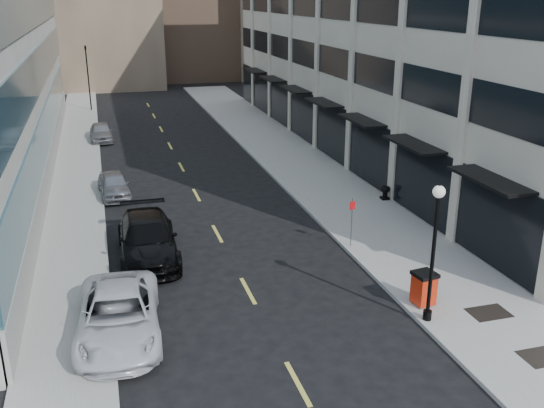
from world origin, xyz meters
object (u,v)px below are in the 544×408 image
traffic_signal (85,50)px  urn_planter (385,191)px  sign_post (352,215)px  lamppost (434,242)px  car_silver_sedan (114,185)px  car_grey_sedan (101,132)px  car_black_pickup (148,239)px  car_white_van (119,316)px  trash_bin (424,287)px

traffic_signal → urn_planter: traffic_signal is taller
sign_post → urn_planter: bearing=44.0°
lamppost → car_silver_sedan: bearing=119.7°
sign_post → urn_planter: sign_post is taller
lamppost → sign_post: (0.00, 6.60, -1.43)m
traffic_signal → car_grey_sedan: (0.70, -13.00, -5.03)m
car_black_pickup → urn_planter: car_black_pickup is taller
car_silver_sedan → sign_post: (9.68, -10.40, 0.91)m
lamppost → urn_planter: size_ratio=6.44×
car_white_van → lamppost: bearing=-7.3°
lamppost → traffic_signal: bearing=103.8°
car_silver_sedan → car_grey_sedan: size_ratio=0.98×
car_grey_sedan → trash_bin: (10.49, -29.99, 0.12)m
car_white_van → car_grey_sedan: (0.00, 29.00, -0.10)m
traffic_signal → car_black_pickup: (2.17, -35.86, -4.86)m
car_white_van → trash_bin: 10.54m
car_grey_sedan → urn_planter: (14.40, -18.96, -0.08)m
car_white_van → trash_bin: (10.49, -0.99, 0.03)m
car_black_pickup → car_grey_sedan: 22.91m
traffic_signal → car_white_van: size_ratio=1.23×
car_white_van → car_silver_sedan: bearing=92.3°
traffic_signal → car_white_van: (0.70, -42.00, -4.93)m
sign_post → traffic_signal: bearing=98.4°
car_grey_sedan → urn_planter: bearing=-54.1°
car_silver_sedan → lamppost: size_ratio=0.81×
car_black_pickup → lamppost: (8.63, -8.14, 2.16)m
car_silver_sedan → urn_planter: 14.84m
car_white_van → trash_bin: bearing=-1.5°
car_silver_sedan → urn_planter: car_silver_sedan is taller
car_black_pickup → urn_planter: 13.51m
urn_planter → car_grey_sedan: bearing=127.2°
car_white_van → urn_planter: bearing=38.8°
car_white_van → car_grey_sedan: car_white_van is taller
urn_planter → traffic_signal: bearing=115.3°
car_black_pickup → sign_post: (8.63, -1.54, 0.73)m
traffic_signal → car_silver_sedan: (1.12, -27.00, -5.04)m
urn_planter → lamppost: bearing=-109.7°
car_black_pickup → trash_bin: bearing=-37.1°
car_white_van → car_black_pickup: size_ratio=0.96×
car_white_van → trash_bin: size_ratio=4.58×
traffic_signal → sign_post: size_ratio=3.16×
car_black_pickup → car_silver_sedan: size_ratio=1.48×
traffic_signal → lamppost: (10.80, -44.00, -2.70)m
car_grey_sedan → traffic_signal: bearing=91.7°
car_black_pickup → car_silver_sedan: bearing=97.9°
traffic_signal → sign_post: bearing=-73.9°
sign_post → car_grey_sedan: bearing=104.8°
car_black_pickup → trash_bin: size_ratio=4.78×
lamppost → sign_post: size_ratio=2.21×
car_white_van → urn_planter: size_ratio=7.46×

